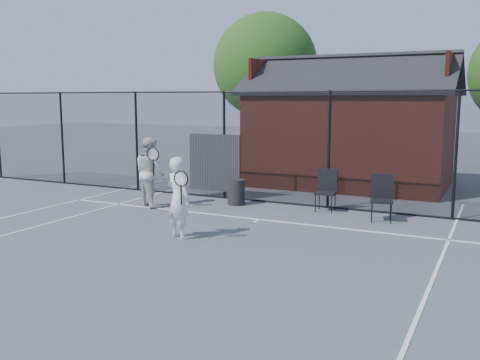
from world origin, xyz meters
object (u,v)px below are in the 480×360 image
at_px(player_front, 179,198).
at_px(waste_bin, 236,192).
at_px(clubhouse, 351,135).
at_px(player_back, 150,172).
at_px(chair_left, 326,191).
at_px(chair_right, 382,199).

relative_size(player_front, waste_bin, 2.46).
relative_size(clubhouse, waste_bin, 9.71).
xyz_separation_m(player_back, chair_left, (4.27, 1.42, -0.39)).
bearing_deg(clubhouse, chair_right, -67.34).
distance_m(player_front, waste_bin, 3.64).
relative_size(player_front, player_back, 0.91).
height_order(player_back, waste_bin, player_back).
height_order(clubhouse, chair_left, clubhouse).
bearing_deg(chair_left, clubhouse, 92.80).
bearing_deg(clubhouse, player_back, -122.54).
relative_size(chair_right, waste_bin, 1.57).
height_order(chair_left, waste_bin, chair_left).
relative_size(player_back, chair_left, 1.77).
distance_m(clubhouse, player_back, 6.93).
xyz_separation_m(clubhouse, chair_left, (0.56, -4.40, -1.10)).
bearing_deg(player_front, chair_left, 64.01).
bearing_deg(chair_right, chair_left, 148.63).
distance_m(player_back, chair_right, 5.84).
height_order(chair_left, chair_right, chair_right).
bearing_deg(waste_bin, chair_left, 5.84).
distance_m(chair_left, chair_right, 1.57).
xyz_separation_m(player_front, chair_left, (1.86, 3.82, -0.32)).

